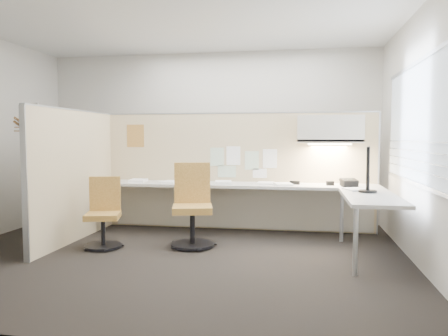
% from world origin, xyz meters
% --- Properties ---
extents(floor, '(5.50, 4.50, 0.01)m').
position_xyz_m(floor, '(0.00, 0.00, -0.01)').
color(floor, black).
rests_on(floor, ground).
extents(ceiling, '(5.50, 4.50, 0.01)m').
position_xyz_m(ceiling, '(0.00, 0.00, 2.80)').
color(ceiling, white).
rests_on(ceiling, wall_back).
extents(wall_back, '(5.50, 0.02, 2.80)m').
position_xyz_m(wall_back, '(0.00, 2.25, 1.40)').
color(wall_back, beige).
rests_on(wall_back, ground).
extents(wall_front, '(5.50, 0.02, 2.80)m').
position_xyz_m(wall_front, '(0.00, -2.25, 1.40)').
color(wall_front, beige).
rests_on(wall_front, ground).
extents(wall_right, '(0.02, 4.50, 2.80)m').
position_xyz_m(wall_right, '(2.75, 0.00, 1.40)').
color(wall_right, beige).
rests_on(wall_right, ground).
extents(window_pane, '(0.01, 2.80, 1.30)m').
position_xyz_m(window_pane, '(2.73, 0.00, 1.55)').
color(window_pane, '#ADBFC9').
rests_on(window_pane, wall_right).
extents(partition_back, '(4.10, 0.06, 1.75)m').
position_xyz_m(partition_back, '(0.55, 1.60, 0.88)').
color(partition_back, '#C5AC88').
rests_on(partition_back, floor).
extents(partition_left, '(0.06, 2.20, 1.75)m').
position_xyz_m(partition_left, '(-1.50, 0.50, 0.88)').
color(partition_left, '#C5AC88').
rests_on(partition_left, floor).
extents(desk, '(4.00, 2.07, 0.73)m').
position_xyz_m(desk, '(0.93, 1.13, 0.60)').
color(desk, beige).
rests_on(desk, floor).
extents(overhead_bin, '(0.90, 0.36, 0.38)m').
position_xyz_m(overhead_bin, '(1.90, 1.39, 1.51)').
color(overhead_bin, beige).
rests_on(overhead_bin, partition_back).
extents(task_light_strip, '(0.60, 0.06, 0.02)m').
position_xyz_m(task_light_strip, '(1.90, 1.39, 1.30)').
color(task_light_strip, '#FFEABF').
rests_on(task_light_strip, overhead_bin).
extents(pinned_papers, '(1.01, 0.00, 0.47)m').
position_xyz_m(pinned_papers, '(0.63, 1.57, 1.03)').
color(pinned_papers, '#8CBF8C').
rests_on(pinned_papers, partition_back).
extents(poster, '(0.28, 0.00, 0.35)m').
position_xyz_m(poster, '(-1.05, 1.57, 1.42)').
color(poster, '#FF9E20').
rests_on(poster, partition_back).
extents(chair_left, '(0.50, 0.52, 0.88)m').
position_xyz_m(chair_left, '(-0.96, 0.21, 0.41)').
color(chair_left, black).
rests_on(chair_left, floor).
extents(chair_right, '(0.59, 0.61, 1.05)m').
position_xyz_m(chair_right, '(0.13, 0.47, 0.49)').
color(chair_right, black).
rests_on(chair_right, floor).
extents(monitor, '(0.22, 0.52, 0.55)m').
position_xyz_m(monitor, '(2.30, 0.52, 1.05)').
color(monitor, black).
rests_on(monitor, desk).
extents(phone, '(0.25, 0.23, 0.12)m').
position_xyz_m(phone, '(2.14, 1.14, 0.78)').
color(phone, black).
rests_on(phone, desk).
extents(stapler, '(0.14, 0.09, 0.05)m').
position_xyz_m(stapler, '(1.42, 1.30, 0.76)').
color(stapler, black).
rests_on(stapler, desk).
extents(tape_dispenser, '(0.11, 0.08, 0.06)m').
position_xyz_m(tape_dispenser, '(1.91, 1.25, 0.76)').
color(tape_dispenser, black).
rests_on(tape_dispenser, desk).
extents(coat_hook, '(0.18, 0.48, 1.44)m').
position_xyz_m(coat_hook, '(-1.58, -0.41, 1.41)').
color(coat_hook, silver).
rests_on(coat_hook, partition_left).
extents(paper_stack_0, '(0.26, 0.32, 0.04)m').
position_xyz_m(paper_stack_0, '(-0.90, 1.27, 0.75)').
color(paper_stack_0, white).
rests_on(paper_stack_0, desk).
extents(paper_stack_1, '(0.27, 0.33, 0.02)m').
position_xyz_m(paper_stack_1, '(-0.39, 1.25, 0.74)').
color(paper_stack_1, white).
rests_on(paper_stack_1, desk).
extents(paper_stack_2, '(0.28, 0.34, 0.04)m').
position_xyz_m(paper_stack_2, '(0.41, 1.18, 0.75)').
color(paper_stack_2, white).
rests_on(paper_stack_2, desk).
extents(paper_stack_3, '(0.23, 0.30, 0.02)m').
position_xyz_m(paper_stack_3, '(1.01, 1.34, 0.74)').
color(paper_stack_3, white).
rests_on(paper_stack_3, desk).
extents(paper_stack_4, '(0.30, 0.35, 0.02)m').
position_xyz_m(paper_stack_4, '(1.26, 1.19, 0.74)').
color(paper_stack_4, white).
rests_on(paper_stack_4, desk).
extents(paper_stack_5, '(0.32, 0.36, 0.02)m').
position_xyz_m(paper_stack_5, '(2.18, 0.73, 0.74)').
color(paper_stack_5, white).
rests_on(paper_stack_5, desk).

